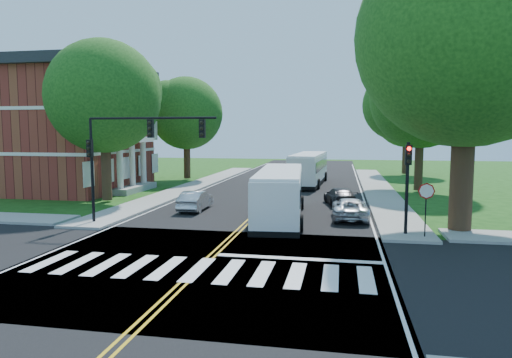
% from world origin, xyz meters
% --- Properties ---
extents(ground, '(140.00, 140.00, 0.00)m').
position_xyz_m(ground, '(0.00, 0.00, 0.00)').
color(ground, '#174110').
rests_on(ground, ground).
extents(road, '(14.00, 96.00, 0.01)m').
position_xyz_m(road, '(0.00, 18.00, 0.01)').
color(road, black).
rests_on(road, ground).
extents(cross_road, '(60.00, 12.00, 0.01)m').
position_xyz_m(cross_road, '(0.00, 0.00, 0.01)').
color(cross_road, black).
rests_on(cross_road, ground).
extents(center_line, '(0.36, 70.00, 0.01)m').
position_xyz_m(center_line, '(0.00, 22.00, 0.01)').
color(center_line, gold).
rests_on(center_line, road).
extents(edge_line_w, '(0.12, 70.00, 0.01)m').
position_xyz_m(edge_line_w, '(-6.80, 22.00, 0.01)').
color(edge_line_w, silver).
rests_on(edge_line_w, road).
extents(edge_line_e, '(0.12, 70.00, 0.01)m').
position_xyz_m(edge_line_e, '(6.80, 22.00, 0.01)').
color(edge_line_e, silver).
rests_on(edge_line_e, road).
extents(crosswalk, '(12.60, 3.00, 0.01)m').
position_xyz_m(crosswalk, '(0.00, -0.50, 0.02)').
color(crosswalk, silver).
rests_on(crosswalk, road).
extents(stop_bar, '(6.60, 0.40, 0.01)m').
position_xyz_m(stop_bar, '(3.50, 1.60, 0.02)').
color(stop_bar, silver).
rests_on(stop_bar, road).
extents(sidewalk_nw, '(2.60, 40.00, 0.15)m').
position_xyz_m(sidewalk_nw, '(-8.30, 25.00, 0.07)').
color(sidewalk_nw, gray).
rests_on(sidewalk_nw, ground).
extents(sidewalk_ne, '(2.60, 40.00, 0.15)m').
position_xyz_m(sidewalk_ne, '(8.30, 25.00, 0.07)').
color(sidewalk_ne, gray).
rests_on(sidewalk_ne, ground).
extents(tree_ne_big, '(10.80, 10.80, 14.91)m').
position_xyz_m(tree_ne_big, '(11.00, 8.00, 9.62)').
color(tree_ne_big, '#392916').
rests_on(tree_ne_big, ground).
extents(tree_west_near, '(8.00, 8.00, 11.40)m').
position_xyz_m(tree_west_near, '(-11.50, 14.00, 7.53)').
color(tree_west_near, '#392916').
rests_on(tree_west_near, ground).
extents(tree_west_far, '(7.60, 7.60, 10.67)m').
position_xyz_m(tree_west_far, '(-11.00, 30.00, 7.00)').
color(tree_west_far, '#392916').
rests_on(tree_west_far, ground).
extents(tree_east_mid, '(8.40, 8.40, 11.93)m').
position_xyz_m(tree_east_mid, '(11.50, 24.00, 7.86)').
color(tree_east_mid, '#392916').
rests_on(tree_east_mid, ground).
extents(tree_east_far, '(7.20, 7.20, 10.34)m').
position_xyz_m(tree_east_far, '(12.50, 40.00, 6.86)').
color(tree_east_far, '#392916').
rests_on(tree_east_far, ground).
extents(brick_building, '(20.00, 13.00, 10.80)m').
position_xyz_m(brick_building, '(-21.95, 20.00, 5.42)').
color(brick_building, maroon).
rests_on(brick_building, ground).
extents(signal_nw, '(7.15, 0.46, 5.66)m').
position_xyz_m(signal_nw, '(-5.86, 6.43, 4.38)').
color(signal_nw, black).
rests_on(signal_nw, ground).
extents(signal_ne, '(0.30, 0.46, 4.40)m').
position_xyz_m(signal_ne, '(8.20, 6.44, 2.96)').
color(signal_ne, black).
rests_on(signal_ne, ground).
extents(stop_sign, '(0.76, 0.08, 2.53)m').
position_xyz_m(stop_sign, '(9.00, 5.98, 2.03)').
color(stop_sign, black).
rests_on(stop_sign, ground).
extents(bus_lead, '(3.31, 11.22, 2.86)m').
position_xyz_m(bus_lead, '(1.66, 9.81, 1.52)').
color(bus_lead, silver).
rests_on(bus_lead, road).
extents(bus_follow, '(3.24, 11.67, 2.99)m').
position_xyz_m(bus_follow, '(2.04, 27.79, 1.59)').
color(bus_follow, silver).
rests_on(bus_follow, road).
extents(hatchback, '(1.42, 3.89, 1.27)m').
position_xyz_m(hatchback, '(-4.09, 11.72, 0.65)').
color(hatchback, '#B0B3B7').
rests_on(hatchback, road).
extents(suv, '(2.10, 4.41, 1.21)m').
position_xyz_m(suv, '(5.64, 10.53, 0.62)').
color(suv, silver).
rests_on(suv, road).
extents(dark_sedan, '(2.56, 4.48, 1.22)m').
position_xyz_m(dark_sedan, '(5.05, 15.45, 0.62)').
color(dark_sedan, black).
rests_on(dark_sedan, road).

